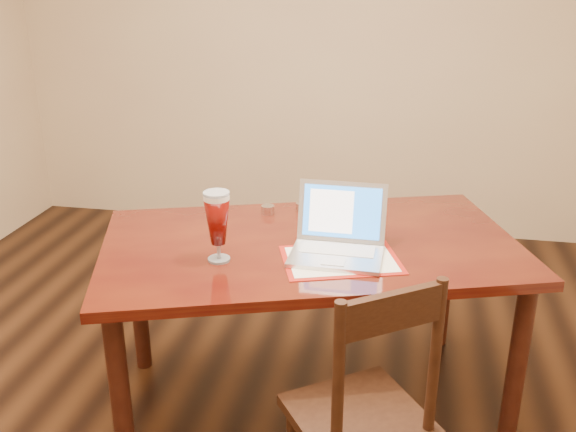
# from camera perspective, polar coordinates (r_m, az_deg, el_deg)

# --- Properties ---
(room_shell) EXTENTS (4.51, 5.01, 2.71)m
(room_shell) POSITION_cam_1_polar(r_m,az_deg,el_deg) (2.21, -6.69, 17.93)
(room_shell) COLOR tan
(room_shell) RESTS_ON ground
(dining_table) EXTENTS (1.94, 1.47, 1.09)m
(dining_table) POSITION_cam_1_polar(r_m,az_deg,el_deg) (2.72, 1.90, -4.07)
(dining_table) COLOR #4E180A
(dining_table) RESTS_ON ground
(dining_chair) EXTENTS (0.59, 0.58, 1.01)m
(dining_chair) POSITION_cam_1_polar(r_m,az_deg,el_deg) (2.28, 6.71, -17.15)
(dining_chair) COLOR black
(dining_chair) RESTS_ON ground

